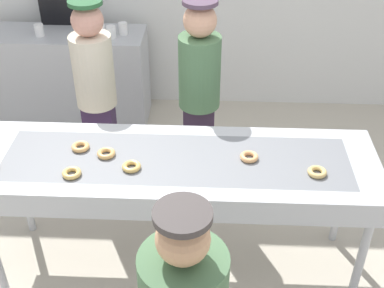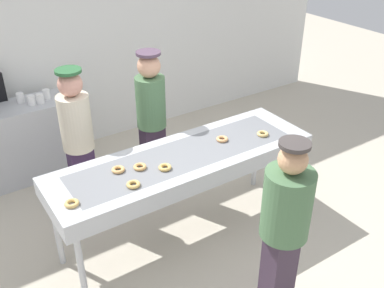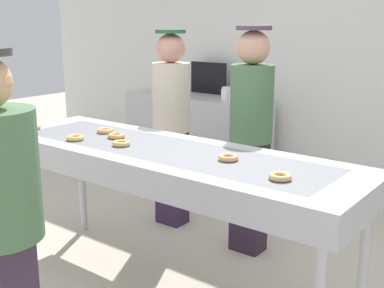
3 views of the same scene
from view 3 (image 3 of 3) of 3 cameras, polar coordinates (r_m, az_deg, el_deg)
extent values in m
plane|color=beige|center=(3.47, -2.95, -16.10)|extent=(16.00, 16.00, 0.00)
cube|color=white|center=(5.11, 15.40, 11.86)|extent=(8.00, 0.12, 3.18)
cube|color=#B7BABF|center=(3.12, -3.15, -2.04)|extent=(2.56, 0.77, 0.17)
cube|color=slate|center=(3.11, -3.16, -1.25)|extent=(2.17, 0.54, 0.08)
cylinder|color=#B7BABF|center=(3.94, -19.28, -6.72)|extent=(0.06, 0.06, 0.79)
cylinder|color=#B7BABF|center=(4.28, -12.41, -4.61)|extent=(0.06, 0.06, 0.79)
cylinder|color=#B7BABF|center=(3.01, 18.94, -13.34)|extent=(0.06, 0.06, 0.79)
torus|color=#E5B65F|center=(3.19, -8.06, 0.08)|extent=(0.12, 0.12, 0.03)
torus|color=#E2B661|center=(3.40, -13.16, 0.69)|extent=(0.14, 0.14, 0.03)
torus|color=#E2BB6D|center=(2.53, 10.02, -3.69)|extent=(0.16, 0.16, 0.03)
torus|color=#E4B765|center=(3.82, -17.69, 1.85)|extent=(0.14, 0.14, 0.03)
torus|color=#E6AB61|center=(3.40, -8.63, 0.94)|extent=(0.16, 0.16, 0.03)
torus|color=#ECA86A|center=(2.84, 4.15, -1.56)|extent=(0.16, 0.16, 0.03)
torus|color=#EAAD64|center=(3.58, -9.88, 1.51)|extent=(0.15, 0.15, 0.03)
cube|color=#2E2032|center=(3.83, 6.51, -5.96)|extent=(0.24, 0.18, 0.87)
cylinder|color=#4C724C|center=(3.65, 6.82, 4.61)|extent=(0.31, 0.31, 0.56)
sphere|color=tan|center=(3.61, 7.01, 10.86)|extent=(0.24, 0.24, 0.24)
cylinder|color=#4E3A4D|center=(3.61, 7.07, 13.00)|extent=(0.25, 0.25, 0.03)
cube|color=#332040|center=(4.33, -2.30, -3.82)|extent=(0.24, 0.18, 0.83)
cylinder|color=beige|center=(4.17, -2.39, 5.34)|extent=(0.31, 0.31, 0.57)
sphere|color=tan|center=(4.13, -2.45, 10.86)|extent=(0.24, 0.24, 0.24)
cylinder|color=#265830|center=(4.12, -2.47, 12.70)|extent=(0.25, 0.25, 0.03)
cube|color=#B7BABF|center=(5.50, 0.50, 0.68)|extent=(1.64, 0.54, 0.94)
cylinder|color=white|center=(5.26, 3.91, 5.88)|extent=(0.09, 0.09, 0.12)
cylinder|color=white|center=(5.44, -1.36, 6.19)|extent=(0.09, 0.09, 0.12)
cylinder|color=white|center=(5.03, 4.69, 5.50)|extent=(0.09, 0.09, 0.12)
cylinder|color=white|center=(5.10, 3.82, 5.62)|extent=(0.09, 0.09, 0.12)
cylinder|color=white|center=(5.05, 6.15, 5.50)|extent=(0.09, 0.09, 0.12)
cube|color=black|center=(5.56, 1.88, 7.53)|extent=(0.45, 0.04, 0.34)
camera|label=1|loc=(2.10, -70.59, 38.26)|focal=47.48mm
camera|label=2|loc=(4.13, -68.07, 25.06)|focal=41.67mm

